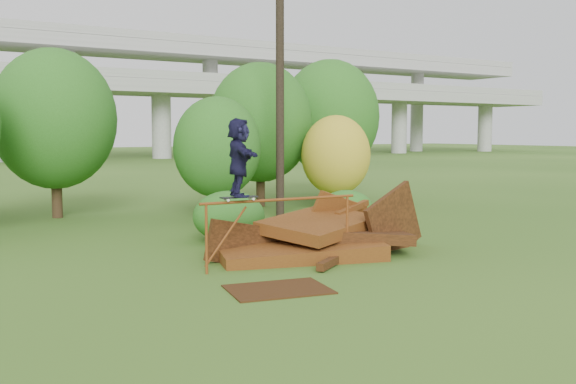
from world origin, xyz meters
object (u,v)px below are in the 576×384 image
skater (239,157)px  utility_pole (280,84)px  flat_plate (278,289)px  scrap_pile (317,239)px

skater → utility_pole: 8.64m
skater → flat_plate: bearing=-169.9°
scrap_pile → utility_pole: bearing=67.0°
flat_plate → utility_pole: bearing=58.7°
skater → scrap_pile: bearing=-59.8°
skater → utility_pole: size_ratio=0.18×
utility_pole → flat_plate: bearing=-121.3°
scrap_pile → flat_plate: size_ratio=3.17×
scrap_pile → flat_plate: 3.74m
flat_plate → skater: bearing=84.5°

